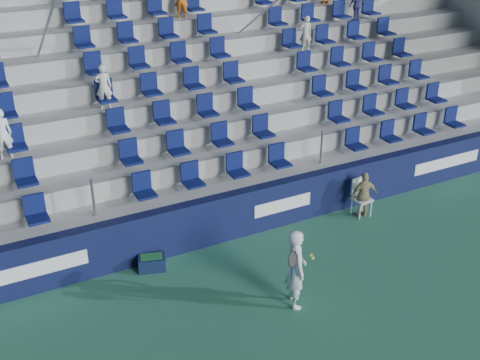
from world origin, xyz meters
name	(u,v)px	position (x,y,z in m)	size (l,w,h in m)	color
ground	(295,311)	(0.00, 0.00, 0.00)	(70.00, 70.00, 0.00)	#317251
sponsor_wall	(226,217)	(0.00, 3.15, 0.60)	(24.00, 0.32, 1.20)	#10153B
grandstand	(149,96)	(-0.01, 8.24, 2.13)	(24.00, 8.17, 6.63)	#A1A19C
tennis_player	(296,268)	(0.12, 0.21, 0.88)	(0.70, 0.73, 1.75)	silver
line_judge_chair	(360,194)	(3.63, 2.65, 0.57)	(0.49, 0.50, 1.00)	white
line_judge	(364,195)	(3.63, 2.50, 0.62)	(0.73, 0.30, 1.25)	tan
ball_bin	(152,262)	(-2.06, 2.75, 0.18)	(0.69, 0.56, 0.34)	#0F1B3A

